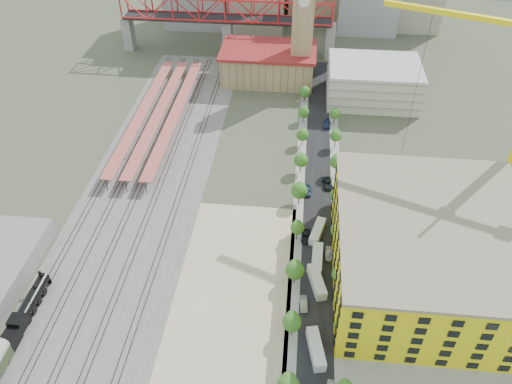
# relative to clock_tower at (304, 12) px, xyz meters

# --- Properties ---
(ground) EXTENTS (400.00, 400.00, 0.00)m
(ground) POSITION_rel_clock_tower_xyz_m (-8.00, -79.99, -28.70)
(ground) COLOR #474C38
(ground) RESTS_ON ground
(ballast_strip) EXTENTS (36.00, 165.00, 0.06)m
(ballast_strip) POSITION_rel_clock_tower_xyz_m (-44.00, -62.49, -28.67)
(ballast_strip) COLOR #605E59
(ballast_strip) RESTS_ON ground
(dirt_lot) EXTENTS (28.00, 67.00, 0.06)m
(dirt_lot) POSITION_rel_clock_tower_xyz_m (-12.00, -111.49, -28.67)
(dirt_lot) COLOR tan
(dirt_lot) RESTS_ON ground
(street_asphalt) EXTENTS (12.00, 170.00, 0.06)m
(street_asphalt) POSITION_rel_clock_tower_xyz_m (8.00, -64.99, -28.67)
(street_asphalt) COLOR black
(street_asphalt) RESTS_ON ground
(sidewalk_west) EXTENTS (3.00, 170.00, 0.04)m
(sidewalk_west) POSITION_rel_clock_tower_xyz_m (2.50, -64.99, -28.68)
(sidewalk_west) COLOR gray
(sidewalk_west) RESTS_ON ground
(sidewalk_east) EXTENTS (3.00, 170.00, 0.04)m
(sidewalk_east) POSITION_rel_clock_tower_xyz_m (13.50, -64.99, -28.68)
(sidewalk_east) COLOR gray
(sidewalk_east) RESTS_ON ground
(construction_pad) EXTENTS (50.00, 90.00, 0.06)m
(construction_pad) POSITION_rel_clock_tower_xyz_m (37.00, -99.99, -28.67)
(construction_pad) COLOR gray
(construction_pad) RESTS_ON ground
(rail_tracks) EXTENTS (26.56, 160.00, 0.18)m
(rail_tracks) POSITION_rel_clock_tower_xyz_m (-45.80, -62.49, -28.55)
(rail_tracks) COLOR #382B23
(rail_tracks) RESTS_ON ground
(platform_canopies) EXTENTS (16.00, 80.00, 4.12)m
(platform_canopies) POSITION_rel_clock_tower_xyz_m (-49.00, -34.99, -24.70)
(platform_canopies) COLOR #B06043
(platform_canopies) RESTS_ON ground
(station_hall) EXTENTS (38.00, 24.00, 13.10)m
(station_hall) POSITION_rel_clock_tower_xyz_m (-13.00, 2.01, -22.03)
(station_hall) COLOR tan
(station_hall) RESTS_ON ground
(clock_tower) EXTENTS (12.00, 12.00, 52.00)m
(clock_tower) POSITION_rel_clock_tower_xyz_m (0.00, 0.00, 0.00)
(clock_tower) COLOR tan
(clock_tower) RESTS_ON ground
(parking_garage) EXTENTS (34.00, 26.00, 14.00)m
(parking_garage) POSITION_rel_clock_tower_xyz_m (28.00, -9.99, -21.70)
(parking_garage) COLOR silver
(parking_garage) RESTS_ON ground
(truss_bridge) EXTENTS (94.00, 9.60, 25.60)m
(truss_bridge) POSITION_rel_clock_tower_xyz_m (-33.00, 25.01, -9.83)
(truss_bridge) COLOR gray
(truss_bridge) RESTS_ON ground
(construction_building) EXTENTS (44.60, 50.60, 18.80)m
(construction_building) POSITION_rel_clock_tower_xyz_m (34.00, -99.99, -19.29)
(construction_building) COLOR yellow
(construction_building) RESTS_ON ground
(street_trees) EXTENTS (15.40, 124.40, 8.00)m
(street_trees) POSITION_rel_clock_tower_xyz_m (8.00, -74.99, -28.70)
(street_trees) COLOR #28621D
(street_trees) RESTS_ON ground
(distant_hills) EXTENTS (647.00, 264.00, 227.00)m
(distant_hills) POSITION_rel_clock_tower_xyz_m (37.28, 180.01, -108.23)
(distant_hills) COLOR #4C6B59
(distant_hills) RESTS_ON ground
(locomotive) EXTENTS (3.07, 23.67, 5.92)m
(locomotive) POSITION_rel_clock_tower_xyz_m (-58.00, -121.73, -26.49)
(locomotive) COLOR black
(locomotive) RESTS_ON ground
(site_trailer_a) EXTENTS (4.58, 10.10, 2.68)m
(site_trailer_a) POSITION_rel_clock_tower_xyz_m (8.00, -124.05, -27.36)
(site_trailer_a) COLOR silver
(site_trailer_a) RESTS_ON ground
(site_trailer_b) EXTENTS (5.08, 10.12, 2.68)m
(site_trailer_b) POSITION_rel_clock_tower_xyz_m (8.00, -105.40, -27.36)
(site_trailer_b) COLOR silver
(site_trailer_b) RESTS_ON ground
(site_trailer_c) EXTENTS (2.98, 9.91, 2.69)m
(site_trailer_c) POSITION_rel_clock_tower_xyz_m (8.00, -97.99, -27.35)
(site_trailer_c) COLOR silver
(site_trailer_c) RESTS_ON ground
(site_trailer_d) EXTENTS (4.67, 9.60, 2.54)m
(site_trailer_d) POSITION_rel_clock_tower_xyz_m (8.00, -87.70, -27.43)
(site_trailer_d) COLOR silver
(site_trailer_d) RESTS_ON ground
(car_1) EXTENTS (2.11, 4.85, 1.55)m
(car_1) POSITION_rel_clock_tower_xyz_m (5.00, -111.93, -27.92)
(car_1) COLOR gray
(car_1) RESTS_ON ground
(car_2) EXTENTS (2.55, 5.46, 1.51)m
(car_2) POSITION_rel_clock_tower_xyz_m (5.00, -89.44, -27.94)
(car_2) COLOR black
(car_2) RESTS_ON ground
(car_3) EXTENTS (2.04, 4.91, 1.42)m
(car_3) POSITION_rel_clock_tower_xyz_m (5.00, -70.24, -27.99)
(car_3) COLOR navy
(car_3) RESTS_ON ground
(car_5) EXTENTS (1.68, 4.82, 1.59)m
(car_5) POSITION_rel_clock_tower_xyz_m (11.00, -95.13, -27.90)
(car_5) COLOR gray
(car_5) RESTS_ON ground
(car_6) EXTENTS (3.55, 6.08, 1.59)m
(car_6) POSITION_rel_clock_tower_xyz_m (11.00, -66.16, -27.90)
(car_6) COLOR black
(car_6) RESTS_ON ground
(car_7) EXTENTS (2.53, 5.56, 1.58)m
(car_7) POSITION_rel_clock_tower_xyz_m (11.00, -32.03, -27.91)
(car_7) COLOR navy
(car_7) RESTS_ON ground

